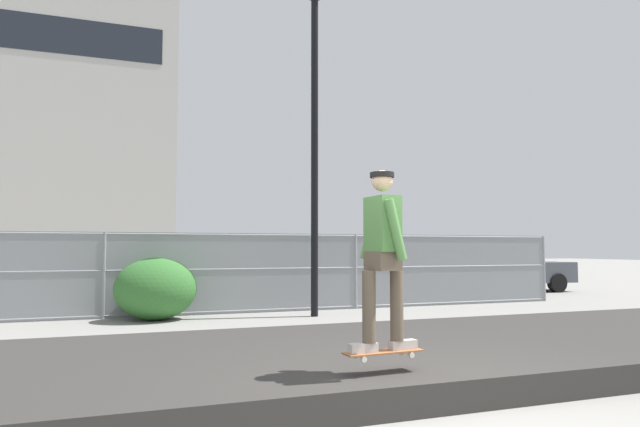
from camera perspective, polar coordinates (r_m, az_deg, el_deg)
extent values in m
plane|color=gray|center=(5.12, 11.88, -20.57)|extent=(120.00, 120.00, 0.00)
cube|color=#33302D|center=(6.90, 2.41, -14.90)|extent=(17.75, 3.94, 0.30)
cube|color=#9E5B33|center=(5.47, 6.61, -14.12)|extent=(0.81, 0.25, 0.02)
cylinder|color=silver|center=(5.68, 8.49, -14.07)|extent=(0.06, 0.03, 0.05)
cylinder|color=silver|center=(5.53, 9.51, -14.34)|extent=(0.06, 0.03, 0.05)
cylinder|color=silver|center=(5.43, 3.67, -14.59)|extent=(0.06, 0.03, 0.05)
cylinder|color=silver|center=(5.27, 4.59, -14.91)|extent=(0.06, 0.03, 0.05)
cube|color=#99999E|center=(5.60, 8.99, -13.99)|extent=(0.06, 0.14, 0.01)
cube|color=#99999E|center=(5.35, 4.12, -14.53)|extent=(0.06, 0.14, 0.01)
cube|color=#B2ADA8|center=(5.57, 8.62, -13.36)|extent=(0.29, 0.12, 0.09)
cube|color=#B2ADA8|center=(5.35, 4.51, -13.79)|extent=(0.29, 0.12, 0.09)
cylinder|color=brown|center=(5.48, 7.99, -9.43)|extent=(0.13, 0.13, 0.68)
cylinder|color=brown|center=(5.33, 5.12, -9.62)|extent=(0.13, 0.13, 0.68)
cube|color=brown|center=(5.38, 6.55, -4.94)|extent=(0.26, 0.35, 0.18)
cube|color=#4C7F3F|center=(5.38, 6.52, -1.10)|extent=(0.24, 0.39, 0.54)
cylinder|color=#4C7F3F|center=(5.59, 5.27, -1.82)|extent=(0.24, 0.10, 0.58)
cylinder|color=#4C7F3F|center=(5.17, 7.88, -1.65)|extent=(0.24, 0.10, 0.58)
sphere|color=tan|center=(5.42, 6.48, 3.39)|extent=(0.21, 0.21, 0.21)
cylinder|color=black|center=(5.42, 6.48, 4.00)|extent=(0.24, 0.24, 0.05)
cylinder|color=gray|center=(12.62, -21.57, -5.99)|extent=(0.06, 0.06, 1.85)
cylinder|color=gray|center=(13.75, 3.77, -6.02)|extent=(0.06, 0.06, 1.85)
cylinder|color=gray|center=(16.95, 22.31, -5.31)|extent=(0.06, 0.06, 1.85)
cylinder|color=gray|center=(12.86, -8.31, -2.21)|extent=(17.56, 0.04, 0.04)
cylinder|color=gray|center=(12.86, -8.34, -5.75)|extent=(17.56, 0.04, 0.04)
cylinder|color=gray|center=(12.93, -8.38, -9.99)|extent=(17.56, 0.04, 0.04)
cube|color=gray|center=(12.87, -8.35, -6.16)|extent=(17.56, 0.01, 1.85)
cylinder|color=black|center=(12.34, -0.57, 6.06)|extent=(0.16, 0.16, 7.16)
cube|color=#566B4C|center=(15.81, -18.75, -6.45)|extent=(4.55, 2.22, 0.70)
cube|color=#23282D|center=(15.80, -19.43, -4.01)|extent=(2.34, 1.81, 0.64)
cylinder|color=black|center=(16.63, -13.81, -7.60)|extent=(0.66, 0.30, 0.64)
cylinder|color=black|center=(14.93, -13.76, -8.07)|extent=(0.66, 0.30, 0.64)
cylinder|color=black|center=(16.83, -23.22, -7.36)|extent=(0.66, 0.30, 0.64)
cylinder|color=black|center=(15.15, -24.23, -7.78)|extent=(0.66, 0.30, 0.64)
cube|color=maroon|center=(17.31, 3.63, -6.38)|extent=(4.51, 2.08, 0.70)
cube|color=#23282D|center=(17.22, 2.99, -4.16)|extent=(2.30, 1.74, 0.64)
cylinder|color=black|center=(18.62, 6.72, -7.25)|extent=(0.65, 0.28, 0.64)
cylinder|color=black|center=(17.06, 8.97, -7.56)|extent=(0.65, 0.28, 0.64)
cylinder|color=black|center=(17.74, -1.49, -7.45)|extent=(0.65, 0.28, 0.64)
cylinder|color=black|center=(16.10, 0.05, -7.84)|extent=(0.65, 0.28, 0.64)
cube|color=#474C54|center=(20.25, 18.91, -5.79)|extent=(4.49, 2.03, 0.70)
cube|color=#23282D|center=(20.12, 18.40, -3.91)|extent=(2.28, 1.72, 0.64)
cylinder|color=black|center=(21.77, 20.55, -6.52)|extent=(0.65, 0.27, 0.64)
cylinder|color=black|center=(20.43, 23.47, -6.65)|extent=(0.65, 0.27, 0.64)
cylinder|color=black|center=(20.24, 14.34, -6.87)|extent=(0.65, 0.27, 0.64)
cylinder|color=black|center=(18.80, 17.05, -7.08)|extent=(0.65, 0.27, 0.64)
ellipsoid|color=#336B2D|center=(12.04, -16.74, -7.52)|extent=(1.68, 1.38, 1.30)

